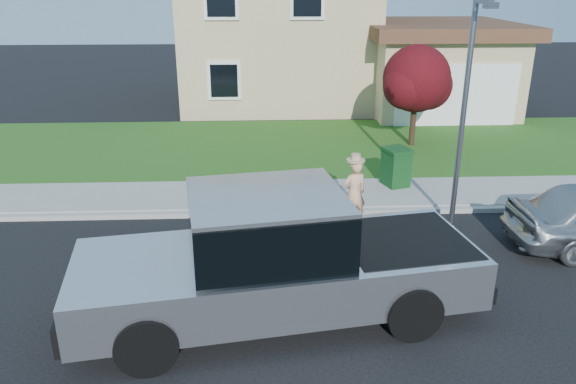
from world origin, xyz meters
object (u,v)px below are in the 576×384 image
at_px(trash_bin, 396,167).
at_px(pickup_truck, 276,261).
at_px(ornamental_tree, 417,82).
at_px(woman, 354,192).
at_px(street_lamp, 466,105).

bearing_deg(trash_bin, pickup_truck, -138.03).
relative_size(ornamental_tree, trash_bin, 3.23).
xyz_separation_m(woman, street_lamp, (2.22, -0.31, 2.04)).
height_order(woman, trash_bin, woman).
xyz_separation_m(pickup_truck, street_lamp, (4.08, 3.30, 1.82)).
xyz_separation_m(pickup_truck, woman, (1.86, 3.61, -0.22)).
height_order(ornamental_tree, street_lamp, street_lamp).
xyz_separation_m(ornamental_tree, street_lamp, (-0.73, -6.49, 0.65)).
bearing_deg(pickup_truck, street_lamp, 29.72).
xyz_separation_m(trash_bin, street_lamp, (0.76, -2.52, 2.19)).
height_order(trash_bin, street_lamp, street_lamp).
bearing_deg(pickup_truck, ornamental_tree, 54.61).
xyz_separation_m(woman, ornamental_tree, (2.95, 6.17, 1.39)).
distance_m(ornamental_tree, street_lamp, 6.56).
relative_size(woman, trash_bin, 1.68).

